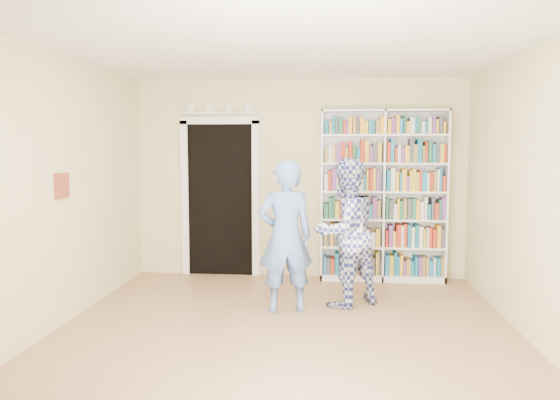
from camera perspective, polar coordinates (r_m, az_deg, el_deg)
name	(u,v)px	position (r m, az deg, el deg)	size (l,w,h in m)	color
floor	(284,337)	(5.29, 0.47, -14.11)	(5.00, 5.00, 0.00)	#A2714E
ceiling	(285,44)	(5.07, 0.50, 15.99)	(5.00, 5.00, 0.00)	white
wall_back	(299,179)	(7.49, 2.04, 2.21)	(4.50, 4.50, 0.00)	beige
wall_left	(50,192)	(5.65, -22.89, 0.74)	(5.00, 5.00, 0.00)	beige
wall_right	(539,196)	(5.32, 25.41, 0.37)	(5.00, 5.00, 0.00)	beige
bookshelf	(383,195)	(7.38, 10.72, 0.50)	(1.65, 0.31, 2.27)	white
doorway	(220,191)	(7.62, -6.26, 0.95)	(1.10, 0.08, 2.43)	black
wall_art	(62,186)	(5.82, -21.82, 1.39)	(0.03, 0.25, 0.25)	maroon
man_blue	(285,237)	(5.87, 0.57, -3.87)	(0.60, 0.39, 1.64)	#5E84D1
man_plaid	(345,232)	(6.16, 6.84, -3.39)	(0.81, 0.63, 1.66)	navy
paper_sheet	(353,225)	(5.96, 7.65, -2.59)	(0.20, 0.01, 0.28)	white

